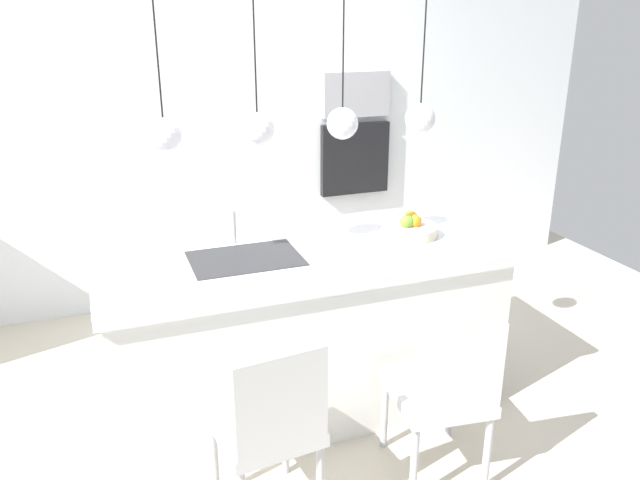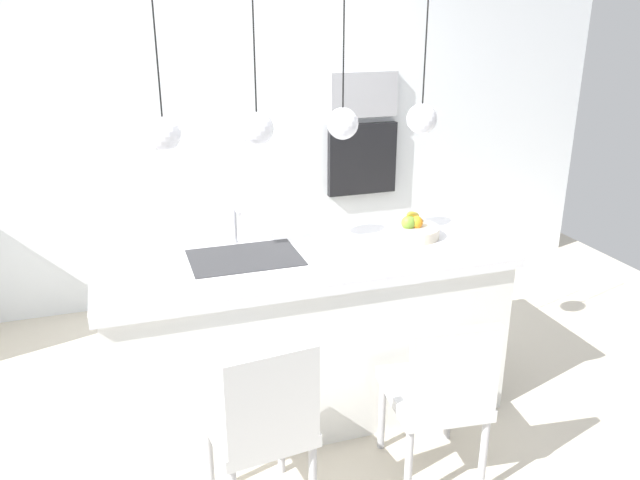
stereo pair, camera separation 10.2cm
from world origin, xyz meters
TOP-DOWN VIEW (x-y plane):
  - floor at (0.00, 0.00)m, footprint 6.60×6.60m
  - back_wall at (0.00, 1.65)m, footprint 6.00×0.10m
  - kitchen_island at (0.00, 0.00)m, footprint 2.13×0.90m
  - sink_basin at (-0.31, 0.00)m, footprint 0.56×0.40m
  - faucet at (-0.31, 0.21)m, footprint 0.02×0.17m
  - fruit_bowl at (0.65, 0.02)m, footprint 0.30×0.30m
  - microwave at (0.97, 1.58)m, footprint 0.54×0.08m
  - oven at (0.97, 1.58)m, footprint 0.56×0.08m
  - chair_near at (-0.42, -0.81)m, footprint 0.45×0.48m
  - chair_middle at (0.40, -0.81)m, footprint 0.47×0.51m
  - pendant_light_left at (-0.66, 0.00)m, footprint 0.16×0.16m
  - pendant_light_center_left at (-0.22, 0.00)m, footprint 0.16×0.16m
  - pendant_light_center_right at (0.22, 0.00)m, footprint 0.16×0.16m
  - pendant_light_right at (0.66, 0.00)m, footprint 0.16×0.16m

SIDE VIEW (x-z plane):
  - floor at x=0.00m, z-range 0.00..0.00m
  - kitchen_island at x=0.00m, z-range 0.00..0.93m
  - chair_middle at x=0.40m, z-range 0.05..0.92m
  - chair_near at x=-0.42m, z-range 0.06..0.96m
  - sink_basin at x=-0.31m, z-range 0.91..0.93m
  - fruit_bowl at x=0.65m, z-range 0.89..1.05m
  - oven at x=0.97m, z-range 0.72..1.28m
  - faucet at x=-0.31m, z-range 0.96..1.18m
  - back_wall at x=0.00m, z-range 0.00..2.60m
  - microwave at x=0.97m, z-range 1.33..1.67m
  - pendant_light_left at x=-0.66m, z-range 1.20..1.96m
  - pendant_light_center_left at x=-0.22m, z-range 1.20..1.96m
  - pendant_light_center_right at x=0.22m, z-range 1.20..1.96m
  - pendant_light_right at x=0.66m, z-range 1.20..1.96m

